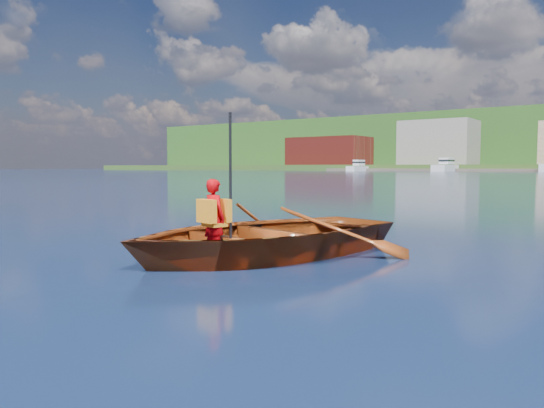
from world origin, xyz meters
The scene contains 3 objects.
ground centered at (0.00, 0.00, 0.00)m, with size 600.00×600.00×0.00m.
rowboat centered at (0.25, 0.62, 0.29)m, with size 4.10×4.94×0.88m.
child_paddler centered at (0.15, -0.29, 0.63)m, with size 0.42×0.41×1.86m.
Camera 1 is at (4.68, -5.43, 1.26)m, focal length 35.00 mm.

